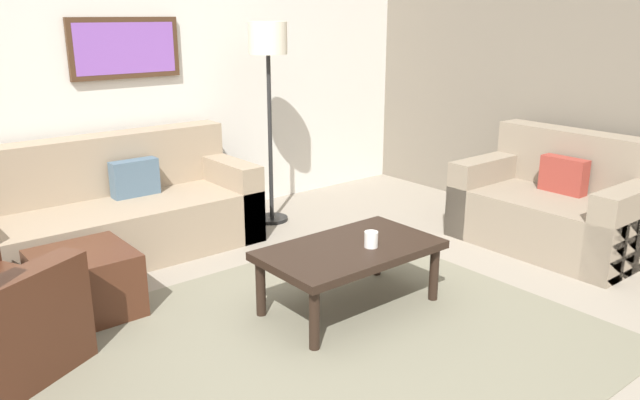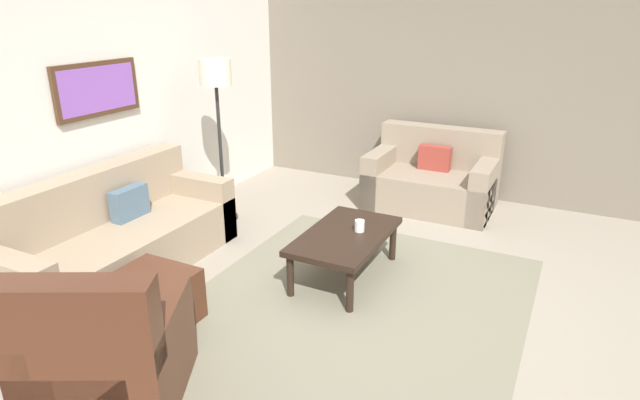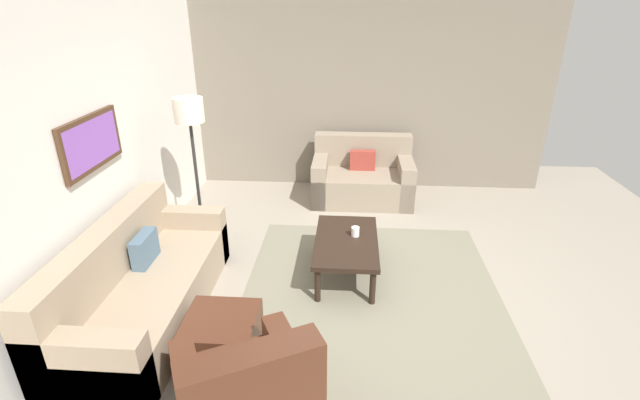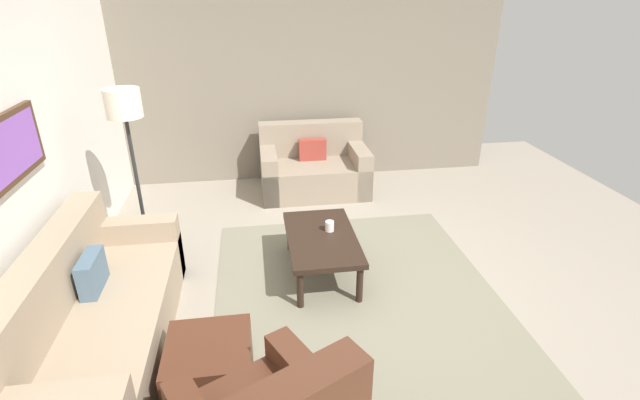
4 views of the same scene
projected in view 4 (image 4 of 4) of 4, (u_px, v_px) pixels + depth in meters
The scene contains 11 objects.
ground_plane at pixel (356, 294), 4.16m from camera, with size 8.00×8.00×0.00m, color gray.
rear_partition at pixel (1, 164), 3.23m from camera, with size 6.00×0.12×2.80m, color silver.
stone_feature_panel at pixel (312, 78), 6.27m from camera, with size 0.12×5.20×2.80m, color slate.
area_rug at pixel (356, 294), 4.16m from camera, with size 2.91×2.52×0.01m, color slate.
couch_main at pixel (89, 322), 3.37m from camera, with size 2.19×0.87×0.88m.
couch_loveseat at pixel (313, 168), 6.22m from camera, with size 0.90×1.40×0.88m.
ottoman at pixel (210, 367), 3.10m from camera, with size 0.56×0.56×0.40m, color #4C2819.
coffee_table at pixel (322, 241), 4.33m from camera, with size 1.10×0.64×0.41m.
cup at pixel (330, 226), 4.38m from camera, with size 0.08×0.08×0.10m, color white.
lamp_standing at pixel (126, 122), 4.20m from camera, with size 0.32×0.32×1.71m.
framed_artwork at pixel (10, 148), 3.19m from camera, with size 0.90×0.04×0.47m.
Camera 4 is at (-3.33, 0.83, 2.53)m, focal length 25.84 mm.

